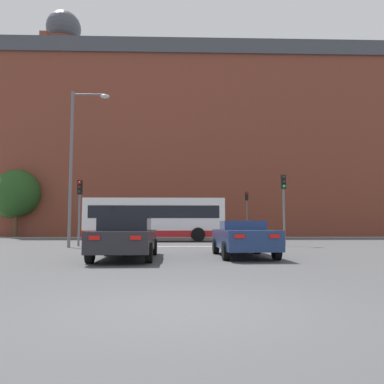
# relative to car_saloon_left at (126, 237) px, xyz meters

# --- Properties ---
(ground_plane) EXTENTS (400.00, 400.00, 0.00)m
(ground_plane) POSITION_rel_car_saloon_left_xyz_m (1.98, -7.84, -0.77)
(ground_plane) COLOR #474749
(stop_line_strip) EXTENTS (8.80, 0.30, 0.01)m
(stop_line_strip) POSITION_rel_car_saloon_left_xyz_m (1.98, 7.57, -0.77)
(stop_line_strip) COLOR silver
(stop_line_strip) RESTS_ON ground_plane
(far_pavement) EXTENTS (69.78, 2.50, 0.01)m
(far_pavement) POSITION_rel_car_saloon_left_xyz_m (1.98, 22.20, -0.77)
(far_pavement) COLOR gray
(far_pavement) RESTS_ON ground_plane
(brick_civic_building) EXTENTS (44.67, 12.17, 27.57)m
(brick_civic_building) POSITION_rel_car_saloon_left_xyz_m (4.22, 31.47, 10.11)
(brick_civic_building) COLOR brown
(brick_civic_building) RESTS_ON ground_plane
(car_saloon_left) EXTENTS (2.12, 4.95, 1.51)m
(car_saloon_left) POSITION_rel_car_saloon_left_xyz_m (0.00, 0.00, 0.00)
(car_saloon_left) COLOR #232328
(car_saloon_left) RESTS_ON ground_plane
(car_roadster_right) EXTENTS (2.05, 4.67, 1.34)m
(car_roadster_right) POSITION_rel_car_saloon_left_xyz_m (4.28, 0.79, -0.07)
(car_roadster_right) COLOR navy
(car_roadster_right) RESTS_ON ground_plane
(bus_crossing_lead) EXTENTS (10.13, 2.64, 3.12)m
(bus_crossing_lead) POSITION_rel_car_saloon_left_xyz_m (0.02, 14.43, 0.90)
(bus_crossing_lead) COLOR silver
(bus_crossing_lead) RESTS_ON ground_plane
(traffic_light_far_right) EXTENTS (0.26, 0.31, 4.27)m
(traffic_light_far_right) POSITION_rel_car_saloon_left_xyz_m (8.07, 21.27, 2.09)
(traffic_light_far_right) COLOR slate
(traffic_light_far_right) RESTS_ON ground_plane
(traffic_light_near_left) EXTENTS (0.26, 0.31, 3.72)m
(traffic_light_near_left) POSITION_rel_car_saloon_left_xyz_m (-3.82, 8.01, 1.75)
(traffic_light_near_left) COLOR slate
(traffic_light_near_left) RESTS_ON ground_plane
(traffic_light_far_left) EXTENTS (0.26, 0.31, 3.60)m
(traffic_light_far_left) POSITION_rel_car_saloon_left_xyz_m (-4.04, 21.19, 1.68)
(traffic_light_far_left) COLOR slate
(traffic_light_far_left) RESTS_ON ground_plane
(traffic_light_near_right) EXTENTS (0.26, 0.31, 4.06)m
(traffic_light_near_right) POSITION_rel_car_saloon_left_xyz_m (7.84, 7.93, 1.97)
(traffic_light_near_right) COLOR slate
(traffic_light_near_right) RESTS_ON ground_plane
(street_lamp_junction) EXTENTS (2.08, 0.36, 8.48)m
(street_lamp_junction) POSITION_rel_car_saloon_left_xyz_m (-3.70, 6.80, 4.30)
(street_lamp_junction) COLOR slate
(street_lamp_junction) RESTS_ON ground_plane
(pedestrian_waiting) EXTENTS (0.42, 0.27, 1.68)m
(pedestrian_waiting) POSITION_rel_car_saloon_left_xyz_m (-3.57, 21.61, 0.21)
(pedestrian_waiting) COLOR #333851
(pedestrian_waiting) RESTS_ON ground_plane
(tree_by_building) EXTENTS (4.53, 4.53, 6.77)m
(tree_by_building) POSITION_rel_car_saloon_left_xyz_m (-14.69, 24.90, 3.61)
(tree_by_building) COLOR #4C3823
(tree_by_building) RESTS_ON ground_plane
(tree_kerbside) EXTENTS (4.21, 4.21, 6.17)m
(tree_kerbside) POSITION_rel_car_saloon_left_xyz_m (-15.64, 26.33, 3.18)
(tree_kerbside) COLOR #4C3823
(tree_kerbside) RESTS_ON ground_plane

